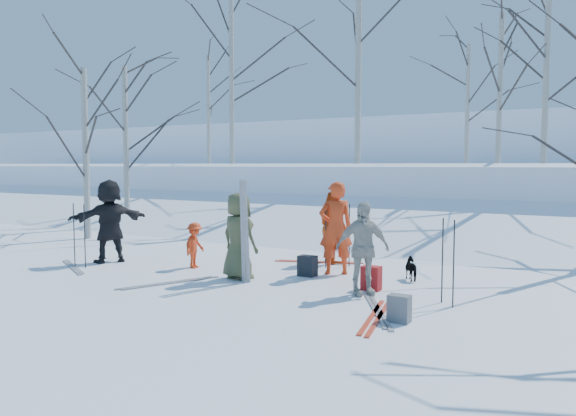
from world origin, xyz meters
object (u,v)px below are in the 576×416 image
Objects in this scene: skier_grey_west at (109,221)px; backpack_red at (371,278)px; skier_red_seated at (195,245)px; backpack_grey at (399,309)px; skier_olive_center at (239,236)px; backpack_dark at (307,266)px; dog at (413,269)px; skier_cream_east at (362,248)px; skier_redor_behind at (334,227)px; skier_red_north at (336,228)px.

backpack_red is (6.08, 0.36, -0.71)m from skier_grey_west.
backpack_grey is at bearing -117.61° from skier_red_seated.
skier_olive_center is 2.64m from backpack_red.
skier_olive_center is 1.71× the size of skier_red_seated.
backpack_grey is 3.41m from backpack_dark.
skier_red_seated is at bearing -27.05° from dog.
backpack_red is (4.00, -0.06, -0.27)m from skier_red_seated.
skier_grey_west is (-6.08, 0.03, 0.14)m from skier_cream_east.
backpack_red is (1.79, -2.17, -0.58)m from skier_redor_behind.
backpack_red is 1.11× the size of backpack_grey.
backpack_grey is (1.09, -1.65, -0.02)m from backpack_red.
skier_red_seated is 4.01m from backpack_red.
dog is (6.43, 1.55, -0.70)m from skier_grey_west.
skier_red_north is at bearing 88.75° from skier_cream_east.
backpack_grey is (5.09, -1.71, -0.29)m from skier_red_seated.
backpack_dark is (4.54, 0.88, -0.72)m from skier_grey_west.
skier_cream_east is (2.53, -0.01, -0.04)m from skier_olive_center.
skier_redor_behind is (-0.63, 1.19, -0.13)m from skier_red_north.
skier_olive_center is at bearing 138.46° from skier_cream_east.
skier_red_north is 5.10m from skier_grey_west.
skier_redor_behind reaches higher than backpack_grey.
skier_grey_west is (-4.29, -2.53, 0.13)m from skier_redor_behind.
skier_olive_center is 1.04× the size of skier_redor_behind.
skier_olive_center is 0.89× the size of skier_grey_west.
skier_grey_west is at bearing 67.75° from skier_redor_behind.
skier_red_seated is at bearing 128.93° from skier_grey_west.
dog is 2.93m from backpack_grey.
backpack_red is (-0.35, -1.19, -0.01)m from dog.
skier_red_north is 4.59× the size of backpack_dark.
skier_olive_center is 3.34m from dog.
backpack_dark is (-0.38, -0.46, -0.72)m from skier_red_north.
dog is at bearing 19.44° from backpack_dark.
skier_olive_center is 3.91× the size of backpack_red.
skier_cream_east is 1.88m from backpack_dark.
dog is at bearing -141.28° from skier_olive_center.
skier_grey_west reaches higher than dog.
skier_olive_center is at bearing 111.03° from skier_redor_behind.
skier_redor_behind is 1.77m from backpack_dark.
skier_cream_east is (1.16, -1.38, -0.14)m from skier_red_north.
skier_grey_west is (-2.08, -0.42, 0.44)m from skier_red_seated.
skier_olive_center is 1.48m from backpack_dark.
skier_redor_behind is 3.95× the size of backpack_dark.
skier_grey_west is at bearing -28.01° from dog.
skier_red_north reaches higher than skier_red_seated.
skier_red_north is at bearing -81.12° from skier_red_seated.
skier_red_seated reaches higher than dog.
skier_redor_behind reaches higher than skier_red_seated.
skier_red_seated is (-2.84, -0.92, -0.44)m from skier_red_north.
skier_red_north is 1.00× the size of skier_grey_west.
backpack_dark is (-2.64, 2.16, 0.01)m from backpack_grey.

